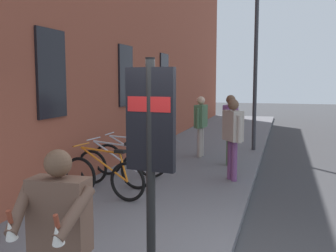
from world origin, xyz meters
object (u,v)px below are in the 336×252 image
Objects in this scene: bicycle_mid_rack at (114,168)px; pedestrian_crossing_street at (230,122)px; bicycle_by_door at (103,177)px; pedestrian_by_facade at (201,120)px; transit_info_sign at (151,134)px; bicycle_end_of_row at (130,159)px; street_lamp at (256,45)px; pedestrian_near_bus at (233,131)px; tourist_with_hotdogs at (59,228)px.

bicycle_mid_rack is 0.98× the size of pedestrian_crossing_street.
bicycle_by_door is 1.03× the size of pedestrian_by_facade.
transit_info_sign reaches higher than bicycle_mid_rack.
bicycle_end_of_row is 0.99× the size of pedestrian_crossing_street.
street_lamp is at bearing -3.13° from transit_info_sign.
pedestrian_crossing_street reaches higher than bicycle_mid_rack.
pedestrian_near_bus reaches higher than tourist_with_hotdogs.
street_lamp is (5.96, -2.27, 2.83)m from bicycle_by_door.
bicycle_end_of_row is 4.82m from transit_info_sign.
bicycle_mid_rack is 0.89m from bicycle_end_of_row.
bicycle_mid_rack is 6.38m from street_lamp.
bicycle_by_door is 0.32× the size of street_lamp.
pedestrian_by_facade is at bearing 7.33° from transit_info_sign.
pedestrian_crossing_street is 3.24m from street_lamp.
pedestrian_crossing_street is 1.60m from pedestrian_near_bus.
pedestrian_near_bus is at bearing -170.61° from pedestrian_crossing_street.
street_lamp reaches higher than pedestrian_by_facade.
pedestrian_by_facade is (4.40, -0.91, 0.66)m from bicycle_by_door.
pedestrian_near_bus is at bearing -153.57° from pedestrian_by_facade.
bicycle_mid_rack is at bearing 164.02° from pedestrian_by_facade.
pedestrian_near_bus is 4.52m from street_lamp.
tourist_with_hotdogs is (-4.65, -1.61, 0.62)m from bicycle_mid_rack.
pedestrian_crossing_street reaches higher than pedestrian_near_bus.
pedestrian_near_bus is 1.03× the size of pedestrian_by_facade.
pedestrian_crossing_street is at bearing -35.48° from bicycle_mid_rack.
tourist_with_hotdogs is (-1.30, 0.32, -0.59)m from transit_info_sign.
street_lamp is at bearing -4.58° from tourist_with_hotdogs.
transit_info_sign is (-2.56, -1.80, 1.21)m from bicycle_by_door.
tourist_with_hotdogs reaches higher than bicycle_end_of_row.
bicycle_by_door is at bearing 152.55° from pedestrian_crossing_street.
bicycle_end_of_row is at bearing 97.87° from pedestrian_near_bus.
bicycle_mid_rack is at bearing 19.15° from tourist_with_hotdogs.
bicycle_end_of_row is at bearing 5.03° from bicycle_by_door.
bicycle_by_door is 3.36m from transit_info_sign.
pedestrian_crossing_street is (1.89, -2.00, 0.70)m from bicycle_end_of_row.
bicycle_mid_rack and bicycle_end_of_row have the same top height.
tourist_with_hotdogs is (-8.27, -0.58, -0.04)m from pedestrian_by_facade.
transit_info_sign is 1.47× the size of tourist_with_hotdogs.
transit_info_sign is (-4.24, -1.95, 1.21)m from bicycle_end_of_row.
street_lamp reaches higher than pedestrian_crossing_street.
tourist_with_hotdogs is (-5.85, 0.63, -0.07)m from pedestrian_near_bus.
pedestrian_near_bus is (1.98, -2.11, 0.69)m from bicycle_by_door.
pedestrian_crossing_street is 1.27m from pedestrian_by_facade.
pedestrian_near_bus is (1.20, -2.24, 0.69)m from bicycle_mid_rack.
bicycle_end_of_row is at bearing 24.72° from transit_info_sign.
street_lamp reaches higher than bicycle_by_door.
transit_info_sign is 1.47m from tourist_with_hotdogs.
bicycle_by_door is at bearing 35.11° from transit_info_sign.
street_lamp reaches higher than tourist_with_hotdogs.
bicycle_by_door is at bearing 159.17° from street_lamp.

